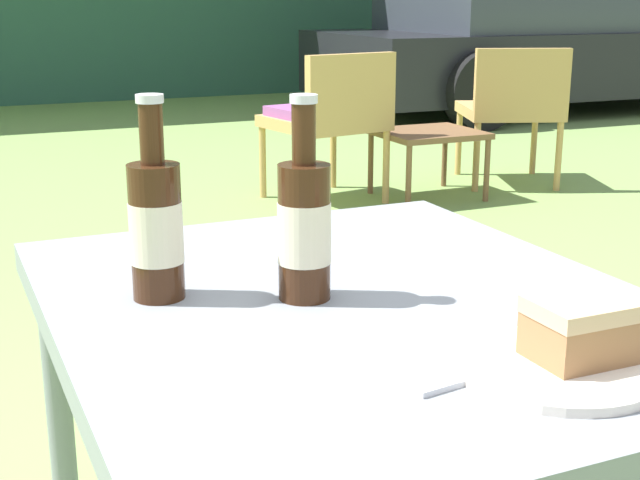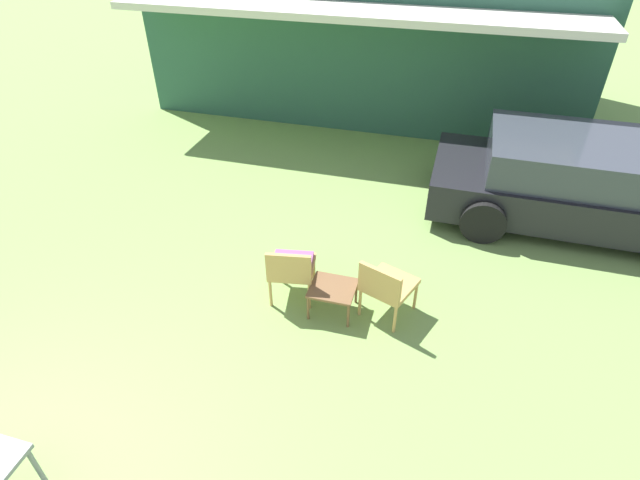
{
  "view_description": "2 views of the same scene",
  "coord_description": "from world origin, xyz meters",
  "px_view_note": "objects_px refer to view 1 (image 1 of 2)",
  "views": [
    {
      "loc": [
        -0.45,
        -0.92,
        1.07
      ],
      "look_at": [
        0.0,
        0.1,
        0.75
      ],
      "focal_mm": 50.0,
      "sensor_mm": 36.0,
      "label": 1
    },
    {
      "loc": [
        3.01,
        -1.03,
        4.14
      ],
      "look_at": [
        1.8,
        3.27,
        0.9
      ],
      "focal_mm": 28.0,
      "sensor_mm": 36.0,
      "label": 2
    }
  ],
  "objects_px": {
    "cake_on_plate": "(568,348)",
    "cola_bottle_near": "(304,226)",
    "parked_car": "(536,44)",
    "cola_bottle_far": "(156,226)",
    "wicker_chair_cushioned": "(330,114)",
    "patio_table": "(353,355)",
    "wicker_chair_plain": "(513,104)",
    "garden_side_table": "(429,138)"
  },
  "relations": [
    {
      "from": "garden_side_table",
      "to": "cola_bottle_far",
      "type": "xyz_separation_m",
      "value": [
        -2.2,
        -3.03,
        0.48
      ]
    },
    {
      "from": "wicker_chair_cushioned",
      "to": "cola_bottle_near",
      "type": "xyz_separation_m",
      "value": [
        -1.51,
        -3.21,
        0.33
      ]
    },
    {
      "from": "wicker_chair_plain",
      "to": "cola_bottle_near",
      "type": "height_order",
      "value": "cola_bottle_near"
    },
    {
      "from": "garden_side_table",
      "to": "cola_bottle_far",
      "type": "bearing_deg",
      "value": -125.93
    },
    {
      "from": "cake_on_plate",
      "to": "cola_bottle_near",
      "type": "distance_m",
      "value": 0.35
    },
    {
      "from": "wicker_chair_cushioned",
      "to": "patio_table",
      "type": "bearing_deg",
      "value": 55.88
    },
    {
      "from": "cake_on_plate",
      "to": "cola_bottle_near",
      "type": "xyz_separation_m",
      "value": [
        -0.15,
        0.3,
        0.07
      ]
    },
    {
      "from": "wicker_chair_plain",
      "to": "cola_bottle_far",
      "type": "xyz_separation_m",
      "value": [
        -2.79,
        -3.12,
        0.34
      ]
    },
    {
      "from": "parked_car",
      "to": "wicker_chair_plain",
      "type": "bearing_deg",
      "value": -128.58
    },
    {
      "from": "garden_side_table",
      "to": "cake_on_plate",
      "type": "relative_size",
      "value": 2.56
    },
    {
      "from": "wicker_chair_cushioned",
      "to": "patio_table",
      "type": "distance_m",
      "value": 3.56
    },
    {
      "from": "cake_on_plate",
      "to": "cola_bottle_far",
      "type": "xyz_separation_m",
      "value": [
        -0.32,
        0.38,
        0.07
      ]
    },
    {
      "from": "cake_on_plate",
      "to": "cola_bottle_far",
      "type": "height_order",
      "value": "cola_bottle_far"
    },
    {
      "from": "parked_car",
      "to": "wicker_chair_cushioned",
      "type": "bearing_deg",
      "value": -140.14
    },
    {
      "from": "cola_bottle_far",
      "to": "cola_bottle_near",
      "type": "bearing_deg",
      "value": -24.54
    },
    {
      "from": "wicker_chair_plain",
      "to": "cola_bottle_far",
      "type": "distance_m",
      "value": 4.2
    },
    {
      "from": "parked_car",
      "to": "cola_bottle_near",
      "type": "relative_size",
      "value": 16.9
    },
    {
      "from": "wicker_chair_cushioned",
      "to": "cake_on_plate",
      "type": "xyz_separation_m",
      "value": [
        -1.35,
        -3.52,
        0.26
      ]
    },
    {
      "from": "wicker_chair_plain",
      "to": "cake_on_plate",
      "type": "distance_m",
      "value": 4.3
    },
    {
      "from": "wicker_chair_plain",
      "to": "cola_bottle_far",
      "type": "height_order",
      "value": "cola_bottle_far"
    },
    {
      "from": "parked_car",
      "to": "cola_bottle_far",
      "type": "bearing_deg",
      "value": -130.02
    },
    {
      "from": "garden_side_table",
      "to": "cola_bottle_far",
      "type": "height_order",
      "value": "cola_bottle_far"
    },
    {
      "from": "wicker_chair_cushioned",
      "to": "wicker_chair_plain",
      "type": "distance_m",
      "value": 1.12
    },
    {
      "from": "wicker_chair_plain",
      "to": "patio_table",
      "type": "bearing_deg",
      "value": 72.4
    },
    {
      "from": "wicker_chair_cushioned",
      "to": "garden_side_table",
      "type": "distance_m",
      "value": 0.56
    },
    {
      "from": "cola_bottle_far",
      "to": "parked_car",
      "type": "bearing_deg",
      "value": 49.44
    },
    {
      "from": "patio_table",
      "to": "cola_bottle_far",
      "type": "relative_size",
      "value": 3.48
    },
    {
      "from": "patio_table",
      "to": "cola_bottle_far",
      "type": "distance_m",
      "value": 0.29
    },
    {
      "from": "wicker_chair_cushioned",
      "to": "parked_car",
      "type": "bearing_deg",
      "value": -150.65
    },
    {
      "from": "cake_on_plate",
      "to": "cola_bottle_far",
      "type": "bearing_deg",
      "value": 129.85
    },
    {
      "from": "parked_car",
      "to": "wicker_chair_plain",
      "type": "height_order",
      "value": "parked_car"
    },
    {
      "from": "cake_on_plate",
      "to": "cola_bottle_near",
      "type": "height_order",
      "value": "cola_bottle_near"
    },
    {
      "from": "wicker_chair_cushioned",
      "to": "cake_on_plate",
      "type": "bearing_deg",
      "value": 59.0
    },
    {
      "from": "wicker_chair_plain",
      "to": "cola_bottle_near",
      "type": "relative_size",
      "value": 3.15
    },
    {
      "from": "patio_table",
      "to": "cola_bottle_far",
      "type": "height_order",
      "value": "cola_bottle_far"
    },
    {
      "from": "parked_car",
      "to": "patio_table",
      "type": "xyz_separation_m",
      "value": [
        -4.86,
        -6.04,
        0.03
      ]
    },
    {
      "from": "cola_bottle_far",
      "to": "wicker_chair_cushioned",
      "type": "bearing_deg",
      "value": 62.02
    },
    {
      "from": "parked_car",
      "to": "cola_bottle_near",
      "type": "bearing_deg",
      "value": -128.76
    },
    {
      "from": "patio_table",
      "to": "cola_bottle_near",
      "type": "bearing_deg",
      "value": 150.11
    },
    {
      "from": "cake_on_plate",
      "to": "garden_side_table",
      "type": "bearing_deg",
      "value": 61.1
    },
    {
      "from": "parked_car",
      "to": "wicker_chair_plain",
      "type": "xyz_separation_m",
      "value": [
        -2.28,
        -2.81,
        -0.14
      ]
    },
    {
      "from": "parked_car",
      "to": "cola_bottle_far",
      "type": "relative_size",
      "value": 16.9
    }
  ]
}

